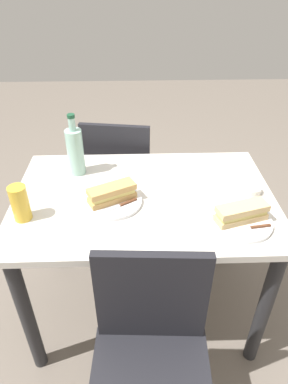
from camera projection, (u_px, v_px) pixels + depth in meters
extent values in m
plane|color=#6B6056|center=(144.00, 303.00, 1.91)|extent=(8.00, 8.00, 0.00)
cube|color=beige|center=(144.00, 199.00, 1.49)|extent=(1.12, 0.75, 0.03)
cylinder|color=#262628|center=(229.00, 216.00, 1.97)|extent=(0.06, 0.06, 0.71)
cylinder|color=#262628|center=(54.00, 220.00, 1.95)|extent=(0.06, 0.06, 0.71)
cylinder|color=#262628|center=(264.00, 309.00, 1.46)|extent=(0.06, 0.06, 0.71)
cylinder|color=#262628|center=(27.00, 316.00, 1.43)|extent=(0.06, 0.06, 0.71)
cube|color=black|center=(152.00, 297.00, 1.15)|extent=(0.38, 0.05, 0.40)
cylinder|color=black|center=(106.00, 366.00, 1.40)|extent=(0.04, 0.04, 0.44)
cylinder|color=black|center=(195.00, 368.00, 1.39)|extent=(0.04, 0.04, 0.44)
cube|color=black|center=(123.00, 173.00, 2.18)|extent=(0.46, 0.46, 0.02)
cube|color=black|center=(116.00, 158.00, 1.91)|extent=(0.38, 0.09, 0.40)
cylinder|color=black|center=(153.00, 189.00, 2.44)|extent=(0.04, 0.04, 0.44)
cylinder|color=black|center=(103.00, 185.00, 2.48)|extent=(0.04, 0.04, 0.44)
cylinder|color=black|center=(147.00, 221.00, 2.15)|extent=(0.04, 0.04, 0.44)
cylinder|color=black|center=(91.00, 217.00, 2.18)|extent=(0.04, 0.04, 0.44)
cylinder|color=white|center=(112.00, 201.00, 1.44)|extent=(0.25, 0.25, 0.01)
cube|color=tan|center=(112.00, 197.00, 1.43)|extent=(0.21, 0.15, 0.02)
cube|color=#DBC66B|center=(112.00, 193.00, 1.41)|extent=(0.19, 0.14, 0.02)
cube|color=tan|center=(112.00, 189.00, 1.40)|extent=(0.21, 0.15, 0.02)
cube|color=silver|center=(109.00, 210.00, 1.37)|extent=(0.09, 0.06, 0.00)
cube|color=#59331E|center=(128.00, 202.00, 1.41)|extent=(0.07, 0.05, 0.01)
cylinder|color=white|center=(240.00, 221.00, 1.33)|extent=(0.25, 0.25, 0.01)
cube|color=#DBB77A|center=(241.00, 217.00, 1.32)|extent=(0.21, 0.12, 0.02)
cube|color=#DBC66B|center=(242.00, 213.00, 1.31)|extent=(0.20, 0.11, 0.02)
cube|color=#DBB77A|center=(242.00, 208.00, 1.30)|extent=(0.21, 0.12, 0.02)
cube|color=silver|center=(238.00, 230.00, 1.28)|extent=(0.10, 0.03, 0.00)
cube|color=#59331E|center=(261.00, 226.00, 1.29)|extent=(0.08, 0.02, 0.01)
cylinder|color=#99C6B7|center=(76.00, 152.00, 1.58)|extent=(0.08, 0.08, 0.22)
cylinder|color=#99C6B7|center=(72.00, 124.00, 1.50)|extent=(0.03, 0.03, 0.06)
cylinder|color=#19472D|center=(71.00, 116.00, 1.47)|extent=(0.03, 0.03, 0.02)
cylinder|color=gold|center=(20.00, 203.00, 1.32)|extent=(0.07, 0.07, 0.15)
cylinder|color=silver|center=(251.00, 189.00, 1.50)|extent=(0.09, 0.09, 0.03)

